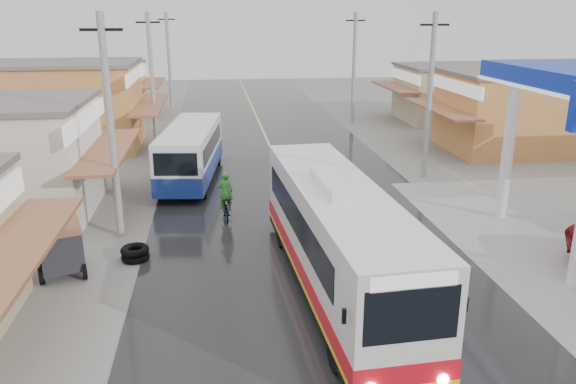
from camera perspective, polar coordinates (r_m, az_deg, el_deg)
name	(u,v)px	position (r m, az deg, el deg)	size (l,w,h in m)	color
ground	(368,363)	(14.07, 8.10, -16.81)	(120.00, 120.00, 0.00)	slate
road	(286,182)	(27.49, -0.19, 1.00)	(12.00, 90.00, 0.02)	black
centre_line	(286,182)	(27.49, -0.19, 1.03)	(0.15, 90.00, 0.01)	#D8CC4C
shopfronts_left	(27,175)	(31.66, -25.00, 1.54)	(11.00, 44.00, 5.20)	#9D8C6B
utility_poles_left	(142,182)	(28.47, -14.57, 0.99)	(1.60, 50.00, 8.00)	gray
utility_poles_right	(423,177)	(29.20, 13.57, 1.48)	(1.60, 36.00, 8.00)	gray
coach_bus	(337,237)	(16.52, 4.96, -4.57)	(3.05, 11.27, 3.49)	silver
second_bus	(191,152)	(27.82, -9.84, 4.00)	(3.16, 8.28, 2.68)	silver
cyclist	(226,203)	(22.66, -6.34, -1.12)	(0.74, 1.87, 1.98)	black
tricycle_near	(60,245)	(19.23, -22.15, -5.04)	(1.94, 2.24, 1.61)	#26262D
tyre_stack	(135,253)	(19.61, -15.27, -6.02)	(0.95, 0.95, 0.49)	black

